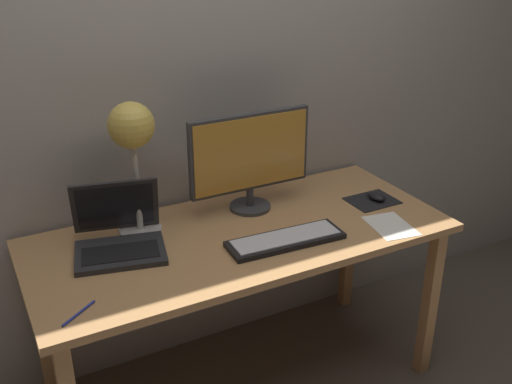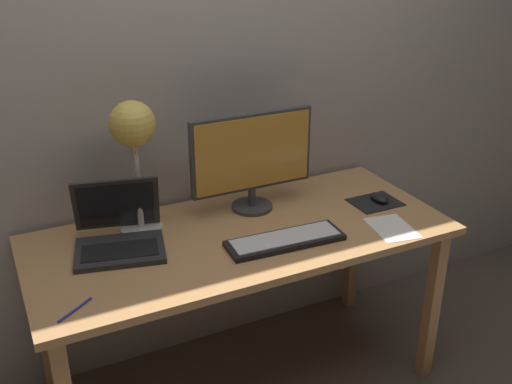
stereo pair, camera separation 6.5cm
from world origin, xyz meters
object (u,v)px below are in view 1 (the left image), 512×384
pen (79,313)px  desk_lamp (132,136)px  monitor (250,156)px  mouse (376,196)px  laptop (118,230)px  keyboard_main (286,239)px

pen → desk_lamp: bearing=51.9°
monitor → mouse: (0.51, -0.18, -0.21)m
desk_lamp → monitor: bearing=-1.7°
laptop → pen: 0.42m
monitor → desk_lamp: size_ratio=1.01×
monitor → mouse: 0.58m
laptop → mouse: bearing=-6.6°
keyboard_main → pen: size_ratio=3.19×
mouse → pen: 1.32m
keyboard_main → desk_lamp: size_ratio=0.88×
monitor → pen: 0.92m
mouse → keyboard_main: bearing=-165.5°
monitor → mouse: monitor is taller
mouse → monitor: bearing=160.4°
desk_lamp → mouse: bearing=-11.3°
mouse → pen: (-1.30, -0.23, -0.02)m
laptop → mouse: (1.07, -0.12, -0.05)m
desk_lamp → pen: 0.66m
keyboard_main → desk_lamp: (-0.45, 0.33, 0.37)m
monitor → laptop: (-0.57, -0.06, -0.16)m
laptop → pen: (-0.23, -0.35, -0.06)m
laptop → desk_lamp: 0.34m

